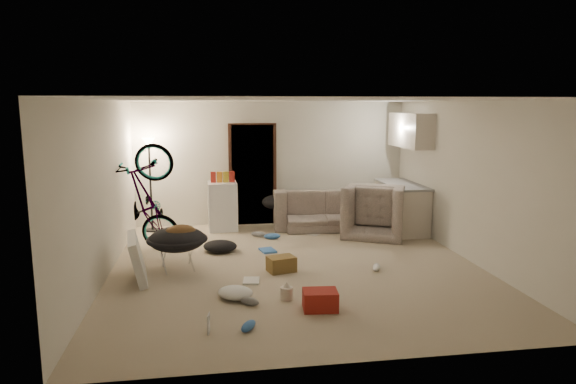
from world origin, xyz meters
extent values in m
cube|color=tan|center=(0.00, 0.00, -0.01)|extent=(5.50, 6.00, 0.02)
cube|color=white|center=(0.00, 0.00, 2.51)|extent=(5.50, 6.00, 0.02)
cube|color=silver|center=(0.00, 3.01, 1.25)|extent=(5.50, 0.02, 2.50)
cube|color=silver|center=(0.00, -3.01, 1.25)|extent=(5.50, 0.02, 2.50)
cube|color=silver|center=(-2.76, 0.00, 1.25)|extent=(0.02, 6.00, 2.50)
cube|color=silver|center=(2.76, 0.00, 1.25)|extent=(0.02, 6.00, 2.50)
cube|color=black|center=(-0.40, 2.97, 1.02)|extent=(0.85, 0.10, 2.04)
cube|color=#371D13|center=(-0.40, 2.94, 1.02)|extent=(0.97, 0.04, 2.10)
cylinder|color=black|center=(-2.40, 2.65, 0.01)|extent=(0.28, 0.28, 0.03)
cylinder|color=black|center=(-2.40, 2.65, 0.85)|extent=(0.04, 0.04, 1.70)
cone|color=#FFE0A5|center=(-2.40, 2.65, 1.72)|extent=(0.24, 0.24, 0.18)
cube|color=beige|center=(2.43, 2.00, 0.44)|extent=(0.60, 1.50, 0.88)
cube|color=gray|center=(2.43, 2.00, 0.90)|extent=(0.64, 1.54, 0.04)
cube|color=beige|center=(2.56, 2.00, 1.95)|extent=(0.38, 1.40, 0.65)
imported|color=#384038|center=(0.97, 2.45, 0.29)|extent=(2.06, 0.90, 0.59)
imported|color=#384038|center=(1.85, 1.77, 0.36)|extent=(1.42, 1.36, 0.72)
imported|color=black|center=(-2.30, 1.20, 0.49)|extent=(1.96, 1.08, 1.07)
imported|color=maroon|center=(-1.33, -2.20, 0.01)|extent=(0.23, 0.19, 0.02)
cube|color=white|center=(-1.03, 2.55, 0.47)|extent=(0.57, 0.57, 0.94)
cube|color=maroon|center=(-1.20, 2.55, 1.00)|extent=(0.10, 0.07, 0.30)
cube|color=#C06C18|center=(-1.08, 2.55, 1.00)|extent=(0.11, 0.08, 0.30)
cube|color=gold|center=(-0.96, 2.55, 1.00)|extent=(0.12, 0.10, 0.30)
cube|color=maroon|center=(-0.84, 2.55, 1.00)|extent=(0.11, 0.08, 0.30)
cylinder|color=silver|center=(-1.77, 0.14, 0.21)|extent=(0.59, 0.59, 0.42)
ellipsoid|color=black|center=(-1.77, 0.14, 0.46)|extent=(0.84, 0.84, 0.35)
torus|color=black|center=(-1.77, 0.14, 0.46)|extent=(0.90, 0.90, 0.07)
ellipsoid|color=#50341B|center=(-1.72, 0.11, 0.57)|extent=(0.61, 0.58, 0.22)
ellipsoid|color=black|center=(0.02, 2.45, 0.54)|extent=(0.62, 0.53, 0.28)
cube|color=silver|center=(-2.30, -0.24, 0.31)|extent=(0.38, 0.97, 0.64)
cube|color=brown|center=(-0.26, -0.19, 0.11)|extent=(0.45, 0.37, 0.22)
cube|color=maroon|center=(0.00, -1.68, 0.12)|extent=(0.44, 0.34, 0.24)
cylinder|color=beige|center=(-0.35, -1.30, 0.08)|extent=(0.16, 0.16, 0.16)
cone|color=beige|center=(-0.35, -1.30, 0.19)|extent=(0.09, 0.09, 0.07)
cube|color=beige|center=(0.61, 2.06, 0.00)|extent=(0.64, 0.63, 0.01)
cube|color=#3265B5|center=(-0.33, 0.89, 0.02)|extent=(0.29, 0.36, 0.03)
cube|color=silver|center=(-0.73, -0.58, 0.01)|extent=(0.26, 0.32, 0.03)
ellipsoid|color=#3265B5|center=(-0.16, 1.66, 0.06)|extent=(0.31, 0.14, 0.11)
ellipsoid|color=slate|center=(-0.40, 1.85, 0.05)|extent=(0.31, 0.22, 0.11)
ellipsoid|color=#3265B5|center=(-0.89, -2.13, 0.05)|extent=(0.23, 0.29, 0.10)
ellipsoid|color=slate|center=(-0.83, -1.42, 0.05)|extent=(0.28, 0.25, 0.10)
ellipsoid|color=white|center=(1.15, -0.37, 0.05)|extent=(0.21, 0.29, 0.10)
ellipsoid|color=black|center=(-1.13, 1.00, 0.09)|extent=(0.70, 0.65, 0.18)
ellipsoid|color=silver|center=(-0.98, -1.16, 0.07)|extent=(0.61, 0.60, 0.14)
camera|label=1|loc=(-1.27, -7.40, 2.43)|focal=32.00mm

